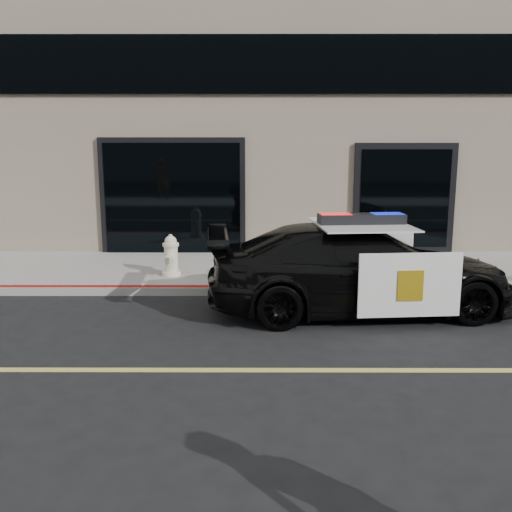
{
  "coord_description": "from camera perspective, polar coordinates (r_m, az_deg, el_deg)",
  "views": [
    {
      "loc": [
        1.02,
        -6.61,
        2.76
      ],
      "look_at": [
        0.99,
        2.2,
        1.0
      ],
      "focal_mm": 40.0,
      "sensor_mm": 36.0,
      "label": 1
    }
  ],
  "objects": [
    {
      "name": "police_car",
      "position": [
        9.49,
        10.33,
        -1.22
      ],
      "size": [
        2.85,
        5.33,
        1.64
      ],
      "color": "black",
      "rests_on": "ground"
    },
    {
      "name": "ground",
      "position": [
        7.24,
        -8.11,
        -11.25
      ],
      "size": [
        120.0,
        120.0,
        0.0
      ],
      "primitive_type": "plane",
      "color": "black",
      "rests_on": "ground"
    },
    {
      "name": "building_n",
      "position": [
        17.44,
        -3.43,
        21.99
      ],
      "size": [
        60.0,
        7.0,
        12.0
      ],
      "primitive_type": "cube",
      "color": "#756856",
      "rests_on": "ground"
    },
    {
      "name": "sidewalk_n",
      "position": [
        12.2,
        -4.63,
        -1.45
      ],
      "size": [
        60.0,
        3.5,
        0.15
      ],
      "primitive_type": "cube",
      "color": "gray",
      "rests_on": "ground"
    },
    {
      "name": "fire_hydrant",
      "position": [
        11.44,
        -8.5,
        -0.04
      ],
      "size": [
        0.37,
        0.52,
        0.82
      ],
      "color": "#F0EAC7",
      "rests_on": "sidewalk_n"
    }
  ]
}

